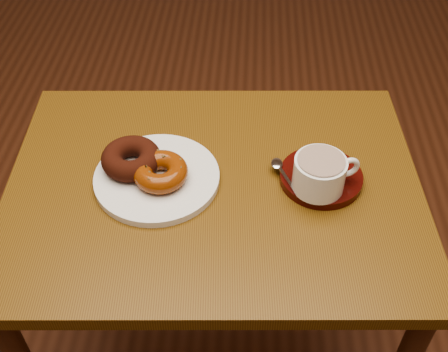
{
  "coord_description": "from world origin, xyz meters",
  "views": [
    {
      "loc": [
        0.26,
        -0.42,
        1.54
      ],
      "look_at": [
        0.22,
        0.35,
        0.78
      ],
      "focal_mm": 45.0,
      "sensor_mm": 36.0,
      "label": 1
    }
  ],
  "objects_px": {
    "cafe_table": "(215,223)",
    "coffee_cup": "(320,173)",
    "donut_plate": "(157,178)",
    "saucer": "(321,177)"
  },
  "relations": [
    {
      "from": "saucer",
      "to": "coffee_cup",
      "type": "bearing_deg",
      "value": -104.61
    },
    {
      "from": "saucer",
      "to": "coffee_cup",
      "type": "xyz_separation_m",
      "value": [
        -0.01,
        -0.03,
        0.04
      ]
    },
    {
      "from": "cafe_table",
      "to": "donut_plate",
      "type": "height_order",
      "value": "donut_plate"
    },
    {
      "from": "donut_plate",
      "to": "coffee_cup",
      "type": "bearing_deg",
      "value": -2.93
    },
    {
      "from": "donut_plate",
      "to": "coffee_cup",
      "type": "height_order",
      "value": "coffee_cup"
    },
    {
      "from": "cafe_table",
      "to": "coffee_cup",
      "type": "relative_size",
      "value": 6.59
    },
    {
      "from": "coffee_cup",
      "to": "donut_plate",
      "type": "bearing_deg",
      "value": 159.45
    },
    {
      "from": "cafe_table",
      "to": "saucer",
      "type": "relative_size",
      "value": 5.21
    },
    {
      "from": "cafe_table",
      "to": "coffee_cup",
      "type": "distance_m",
      "value": 0.27
    },
    {
      "from": "cafe_table",
      "to": "saucer",
      "type": "xyz_separation_m",
      "value": [
        0.21,
        0.02,
        0.13
      ]
    }
  ]
}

